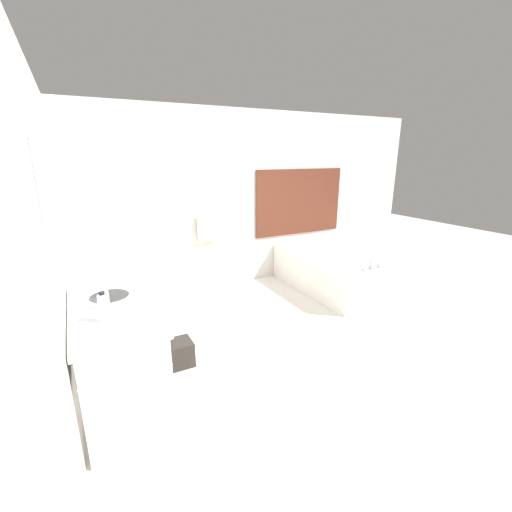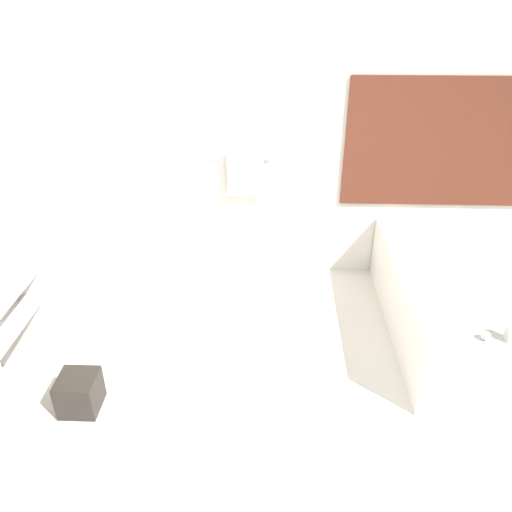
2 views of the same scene
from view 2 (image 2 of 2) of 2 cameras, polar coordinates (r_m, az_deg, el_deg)
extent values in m
plane|color=silver|center=(3.20, 2.44, -22.10)|extent=(16.00, 16.00, 0.00)
cube|color=white|center=(4.37, 2.85, 14.17)|extent=(7.40, 0.06, 2.70)
cube|color=brown|center=(4.59, 20.93, 11.86)|extent=(1.70, 0.02, 1.10)
cylinder|color=silver|center=(4.37, -1.23, 11.45)|extent=(0.50, 0.02, 0.02)
cube|color=silver|center=(4.42, -1.22, 9.31)|extent=(0.32, 0.04, 0.40)
cube|color=white|center=(3.89, -26.37, -6.46)|extent=(0.59, 0.04, 0.84)
cube|color=silver|center=(4.21, 21.99, -4.87)|extent=(1.00, 1.83, 0.56)
ellipsoid|color=white|center=(4.14, 22.33, -3.38)|extent=(0.72, 1.32, 0.30)
cube|color=silver|center=(3.41, 27.07, -7.79)|extent=(0.04, 0.07, 0.12)
sphere|color=silver|center=(3.37, 24.78, -8.29)|extent=(0.06, 0.06, 0.06)
cube|color=#2D2823|center=(3.56, -19.52, -14.51)|extent=(0.25, 0.25, 0.25)
camera|label=1|loc=(2.14, -98.45, -19.11)|focal=24.00mm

